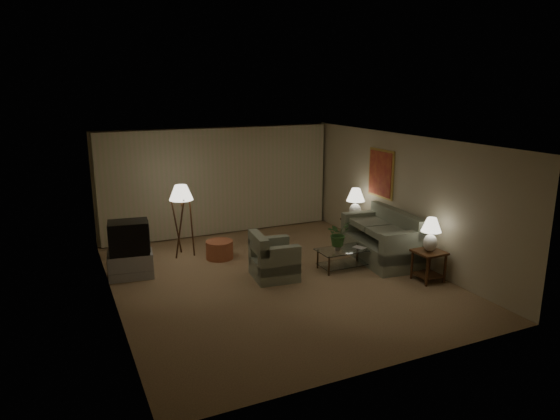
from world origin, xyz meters
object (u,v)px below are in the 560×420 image
object	(u,v)px
armchair	(274,260)
table_lamp_far	(356,201)
floor_lamp	(182,219)
ottoman	(220,250)
side_table_near	(429,260)
sofa	(381,241)
vase	(338,247)
table_lamp_near	(431,232)
coffee_table	(344,256)
side_table_far	(355,227)
crt_tv	(129,237)
tv_cabinet	(131,265)

from	to	relation	value
armchair	table_lamp_far	xyz separation A→B (m)	(2.64, 1.21, 0.68)
floor_lamp	ottoman	world-z (taller)	floor_lamp
floor_lamp	side_table_near	bearing A→B (deg)	-41.05
sofa	vase	size ratio (longest dim) A/B	15.26
table_lamp_near	coffee_table	distance (m)	1.83
armchair	vase	bearing A→B (deg)	-90.05
side_table_far	crt_tv	world-z (taller)	crt_tv
ottoman	floor_lamp	bearing A→B (deg)	142.54
side_table_far	table_lamp_far	bearing A→B (deg)	-165.96
tv_cabinet	ottoman	bearing A→B (deg)	17.24
sofa	side_table_far	xyz separation A→B (m)	(0.15, 1.25, -0.03)
table_lamp_far	floor_lamp	xyz separation A→B (m)	(-3.94, 0.83, -0.20)
armchair	floor_lamp	bearing A→B (deg)	38.37
coffee_table	vase	bearing A→B (deg)	180.00
side_table_far	table_lamp_near	xyz separation A→B (m)	(-0.00, -2.60, 0.59)
sofa	ottoman	distance (m)	3.50
armchair	sofa	bearing A→B (deg)	-85.04
sofa	ottoman	world-z (taller)	sofa
tv_cabinet	vase	distance (m)	4.15
floor_lamp	table_lamp_near	bearing A→B (deg)	-41.05
floor_lamp	vase	bearing A→B (deg)	-39.39
sofa	coffee_table	world-z (taller)	sofa
table_lamp_near	vase	xyz separation A→B (m)	(-1.28, 1.25, -0.51)
tv_cabinet	ottoman	size ratio (longest dim) A/B	1.55
side_table_far	tv_cabinet	size ratio (longest dim) A/B	0.65
sofa	crt_tv	size ratio (longest dim) A/B	2.64
table_lamp_near	coffee_table	bearing A→B (deg)	132.22
side_table_far	floor_lamp	xyz separation A→B (m)	(-3.94, 0.83, 0.43)
table_lamp_near	armchair	bearing A→B (deg)	152.22
armchair	side_table_near	xyz separation A→B (m)	(2.64, -1.39, 0.05)
crt_tv	vase	xyz separation A→B (m)	(3.92, -1.34, -0.33)
sofa	floor_lamp	xyz separation A→B (m)	(-3.79, 2.08, 0.41)
armchair	floor_lamp	size ratio (longest dim) A/B	0.64
side_table_far	armchair	bearing A→B (deg)	-155.43
tv_cabinet	floor_lamp	size ratio (longest dim) A/B	0.57
table_lamp_near	tv_cabinet	distance (m)	5.86
armchair	tv_cabinet	world-z (taller)	armchair
armchair	tv_cabinet	distance (m)	2.83
sofa	coffee_table	size ratio (longest dim) A/B	1.94
coffee_table	tv_cabinet	distance (m)	4.28
tv_cabinet	table_lamp_near	bearing A→B (deg)	-18.81
side_table_near	table_lamp_far	xyz separation A→B (m)	(-0.00, 2.60, 0.63)
table_lamp_far	floor_lamp	distance (m)	4.03
sofa	floor_lamp	distance (m)	4.34
table_lamp_far	crt_tv	distance (m)	5.20
crt_tv	ottoman	bearing A→B (deg)	17.24
armchair	table_lamp_near	distance (m)	3.05
tv_cabinet	crt_tv	bearing A→B (deg)	0.00
side_table_near	coffee_table	bearing A→B (deg)	132.22
floor_lamp	vase	size ratio (longest dim) A/B	11.38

